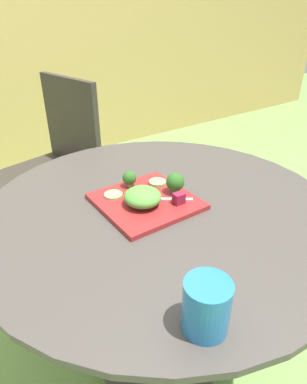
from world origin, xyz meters
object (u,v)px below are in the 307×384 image
(patio_chair, at_px, (57,155))
(salad_plate, at_px, (146,201))
(drinking_glass, at_px, (206,308))
(fork, at_px, (160,199))

(patio_chair, bearing_deg, salad_plate, -93.37)
(drinking_glass, relative_size, fork, 0.76)
(patio_chair, xyz_separation_m, salad_plate, (-0.05, -0.90, 0.18))
(patio_chair, relative_size, drinking_glass, 8.81)
(drinking_glass, distance_m, fork, 0.43)
(patio_chair, distance_m, fork, 0.95)
(patio_chair, distance_m, salad_plate, 0.92)
(salad_plate, bearing_deg, drinking_glass, -110.14)
(fork, bearing_deg, salad_plate, 138.21)
(salad_plate, distance_m, drinking_glass, 0.44)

